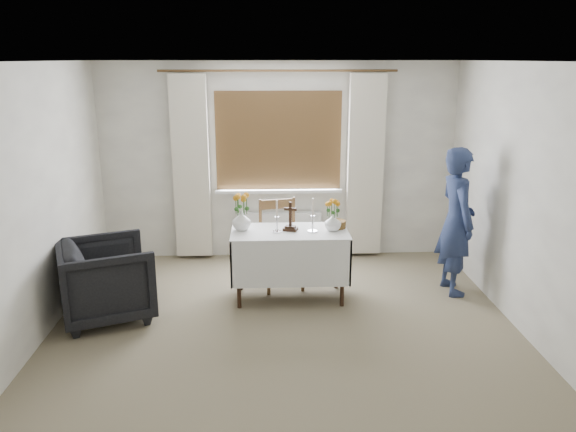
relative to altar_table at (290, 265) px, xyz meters
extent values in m
plane|color=#807758|center=(-0.08, -1.09, -0.38)|extent=(5.00, 5.00, 0.00)
cube|color=white|center=(0.00, 0.00, 0.00)|extent=(1.24, 0.64, 0.76)
imported|color=black|center=(-1.84, -0.40, 0.02)|extent=(1.12, 1.11, 0.80)
imported|color=navy|center=(1.82, 0.11, 0.43)|extent=(0.44, 0.62, 1.63)
cube|color=silver|center=(-0.08, 1.33, -0.08)|extent=(1.10, 0.10, 0.60)
imported|color=white|center=(-0.51, 0.06, 0.49)|extent=(0.25, 0.25, 0.21)
imported|color=white|center=(0.46, 0.00, 0.47)|extent=(0.23, 0.23, 0.18)
cylinder|color=brown|center=(0.51, 0.10, 0.42)|extent=(0.23, 0.23, 0.08)
camera|label=1|loc=(-0.26, -5.67, 2.15)|focal=35.00mm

